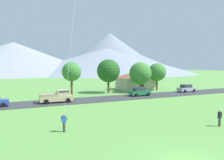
{
  "coord_description": "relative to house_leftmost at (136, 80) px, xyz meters",
  "views": [
    {
      "loc": [
        -9.53,
        -9.56,
        6.17
      ],
      "look_at": [
        1.49,
        14.65,
        4.3
      ],
      "focal_mm": 34.07,
      "sensor_mm": 36.0,
      "label": 1
    }
  ],
  "objects": [
    {
      "name": "road_strip",
      "position": [
        -18.46,
        -11.33,
        -2.33
      ],
      "size": [
        160.0,
        6.19,
        0.08
      ],
      "primitive_type": "cube",
      "color": "#38383D",
      "rests_on": "ground"
    },
    {
      "name": "mountain_central_ridge",
      "position": [
        36.13,
        106.13,
        7.12
      ],
      "size": [
        135.23,
        135.23,
        18.98
      ],
      "primitive_type": "cone",
      "color": "gray",
      "rests_on": "ground"
    },
    {
      "name": "mountain_far_east_ridge",
      "position": [
        61.58,
        134.19,
        9.79
      ],
      "size": [
        114.65,
        114.65,
        24.31
      ],
      "primitive_type": "cone",
      "color": "gray",
      "rests_on": "ground"
    },
    {
      "name": "mountain_far_west_ridge",
      "position": [
        54.88,
        141.35,
        16.1
      ],
      "size": [
        104.99,
        104.99,
        36.92
      ],
      "primitive_type": "cone",
      "color": "gray",
      "rests_on": "ground"
    },
    {
      "name": "mountain_west_ridge",
      "position": [
        -28.99,
        119.43,
        8.8
      ],
      "size": [
        120.83,
        120.83,
        22.32
      ],
      "primitive_type": "cone",
      "color": "#8E939E",
      "rests_on": "ground"
    },
    {
      "name": "house_leftmost",
      "position": [
        0.0,
        0.0,
        0.0
      ],
      "size": [
        9.47,
        6.67,
        4.57
      ],
      "color": "beige",
      "rests_on": "ground"
    },
    {
      "name": "tree_near_left",
      "position": [
        3.61,
        -4.0,
        2.07
      ],
      "size": [
        4.39,
        4.39,
        6.65
      ],
      "color": "brown",
      "rests_on": "ground"
    },
    {
      "name": "tree_left_of_center",
      "position": [
        -17.59,
        -3.97,
        2.42
      ],
      "size": [
        3.91,
        3.91,
        6.78
      ],
      "color": "brown",
      "rests_on": "ground"
    },
    {
      "name": "tree_right_of_center",
      "position": [
        -9.26,
        -3.69,
        2.52
      ],
      "size": [
        5.11,
        5.11,
        7.46
      ],
      "color": "brown",
      "rests_on": "ground"
    },
    {
      "name": "tree_near_right",
      "position": [
        -2.36,
        -5.88,
        1.93
      ],
      "size": [
        5.02,
        5.02,
        6.82
      ],
      "color": "brown",
      "rests_on": "ground"
    },
    {
      "name": "parked_car_green_mid_west",
      "position": [
        -5.57,
        -10.83,
        -1.5
      ],
      "size": [
        4.23,
        2.14,
        1.68
      ],
      "color": "#237042",
      "rests_on": "road_strip"
    },
    {
      "name": "parked_car_silver_mid_east",
      "position": [
        7.4,
        -10.0,
        -1.5
      ],
      "size": [
        4.21,
        2.1,
        1.68
      ],
      "color": "#B7BCC1",
      "rests_on": "road_strip"
    },
    {
      "name": "pickup_truck_sand_east_side",
      "position": [
        -21.89,
        -11.68,
        -1.31
      ],
      "size": [
        5.24,
        2.4,
        1.99
      ],
      "color": "#C6B284",
      "rests_on": "road_strip"
    },
    {
      "name": "watcher_person",
      "position": [
        -9.39,
        -32.08,
        -1.49
      ],
      "size": [
        0.56,
        0.24,
        1.68
      ],
      "color": "#3D3D42",
      "rests_on": "ground"
    }
  ]
}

